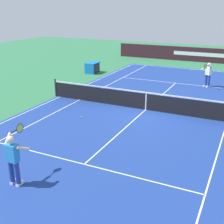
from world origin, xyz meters
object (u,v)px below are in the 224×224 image
(tennis_ball, at_px, (81,117))
(tennis_player_far, at_px, (208,73))
(tennis_player_near, at_px, (13,157))
(equipment_cart_tarped, at_px, (93,68))
(tennis_net, at_px, (146,101))

(tennis_ball, bearing_deg, tennis_player_far, 151.97)
(tennis_player_near, xyz_separation_m, equipment_cart_tarped, (-15.22, -5.78, -0.49))
(tennis_player_near, height_order, tennis_ball, tennis_player_near)
(tennis_player_near, bearing_deg, tennis_ball, -168.34)
(tennis_net, bearing_deg, equipment_cart_tarped, -134.19)
(tennis_player_near, distance_m, tennis_ball, 6.08)
(tennis_net, xyz_separation_m, tennis_player_near, (8.36, -1.28, 0.44))
(equipment_cart_tarped, bearing_deg, tennis_player_far, 86.56)
(tennis_ball, xyz_separation_m, equipment_cart_tarped, (-9.33, -4.56, 0.40))
(tennis_net, relative_size, tennis_ball, 177.27)
(tennis_player_far, distance_m, tennis_ball, 9.98)
(equipment_cart_tarped, bearing_deg, tennis_net, 45.81)
(tennis_player_far, bearing_deg, equipment_cart_tarped, -93.44)
(tennis_player_far, relative_size, equipment_cart_tarped, 1.36)
(tennis_ball, relative_size, equipment_cart_tarped, 0.05)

